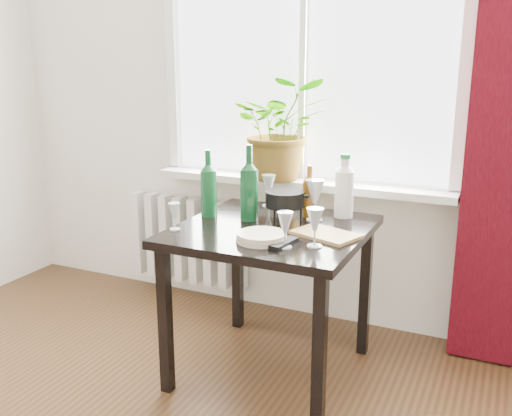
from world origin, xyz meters
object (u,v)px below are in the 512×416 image
at_px(potted_plant, 281,129).
at_px(fondue_pot, 285,206).
at_px(tv_remote, 284,243).
at_px(cleaning_bottle, 344,185).
at_px(wineglass_back_center, 315,200).
at_px(wineglass_back_left, 269,190).
at_px(plate_stack, 262,237).
at_px(bottle_amber, 309,191).
at_px(table, 272,246).
at_px(cutting_board, 326,234).
at_px(wine_bottle_left, 209,183).
at_px(wineglass_front_right, 285,230).
at_px(wineglass_far_right, 315,227).
at_px(wineglass_front_left, 175,216).
at_px(wine_bottle_right, 249,182).

bearing_deg(potted_plant, fondue_pot, -65.09).
bearing_deg(tv_remote, cleaning_bottle, 89.11).
relative_size(wineglass_back_center, wineglass_back_left, 1.19).
bearing_deg(wineglass_back_center, tv_remote, -88.53).
relative_size(plate_stack, tv_remote, 1.31).
height_order(bottle_amber, plate_stack, bottle_amber).
relative_size(wineglass_back_center, tv_remote, 1.23).
height_order(table, bottle_amber, bottle_amber).
bearing_deg(wineglass_back_center, potted_plant, 131.76).
bearing_deg(bottle_amber, cutting_board, -56.99).
relative_size(wine_bottle_left, cleaning_bottle, 1.05).
distance_m(wineglass_front_right, wineglass_far_right, 0.12).
bearing_deg(tv_remote, wineglass_far_right, 26.19).
relative_size(potted_plant, wineglass_front_left, 4.36).
distance_m(wineglass_front_right, wineglass_back_left, 0.69).
xyz_separation_m(wineglass_front_left, plate_stack, (0.43, 0.02, -0.05)).
bearing_deg(cleaning_bottle, potted_plant, 150.68).
bearing_deg(cutting_board, wineglass_front_right, -114.14).
height_order(wine_bottle_left, cleaning_bottle, wine_bottle_left).
distance_m(wine_bottle_left, fondue_pot, 0.39).
height_order(potted_plant, tv_remote, potted_plant).
bearing_deg(wineglass_front_right, fondue_pot, 112.21).
bearing_deg(cleaning_bottle, cutting_board, -86.59).
distance_m(wine_bottle_left, wineglass_back_center, 0.52).
distance_m(potted_plant, plate_stack, 0.88).
bearing_deg(wineglass_front_right, cleaning_bottle, 81.78).
distance_m(potted_plant, tv_remote, 0.93).
height_order(bottle_amber, wineglass_back_left, bottle_amber).
relative_size(table, potted_plant, 1.52).
bearing_deg(wine_bottle_right, potted_plant, 94.53).
distance_m(wineglass_front_right, plate_stack, 0.15).
bearing_deg(cutting_board, wineglass_front_left, -163.00).
height_order(wine_bottle_right, plate_stack, wine_bottle_right).
height_order(table, plate_stack, plate_stack).
bearing_deg(bottle_amber, wineglass_far_right, -67.46).
distance_m(wineglass_front_left, fondue_pot, 0.53).
relative_size(wine_bottle_left, wineglass_front_right, 2.16).
bearing_deg(wineglass_back_center, bottle_amber, 130.57).
xyz_separation_m(table, fondue_pot, (0.01, 0.12, 0.17)).
height_order(wineglass_front_left, plate_stack, wineglass_front_left).
bearing_deg(wineglass_back_left, wineglass_back_center, -27.54).
height_order(table, tv_remote, tv_remote).
height_order(table, wineglass_back_center, wineglass_back_center).
distance_m(bottle_amber, wineglass_front_right, 0.51).
relative_size(wine_bottle_right, wineglass_front_right, 2.38).
relative_size(table, wineglass_front_right, 5.43).
bearing_deg(fondue_pot, bottle_amber, 44.41).
distance_m(potted_plant, fondue_pot, 0.57).
xyz_separation_m(wine_bottle_right, tv_remote, (0.30, -0.30, -0.18)).
bearing_deg(wineglass_front_left, table, 31.00).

